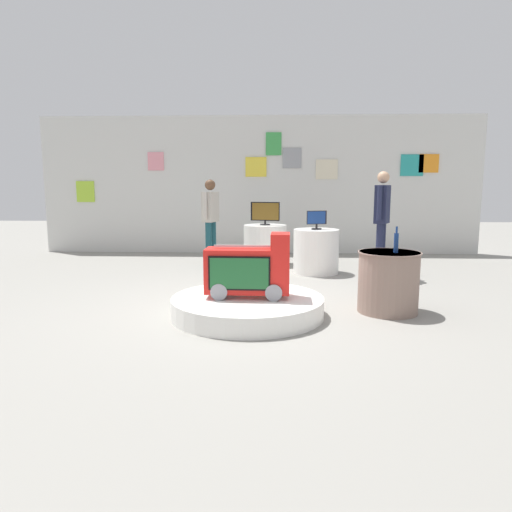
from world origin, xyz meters
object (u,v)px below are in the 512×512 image
object	(u,v)px
tv_on_left_rear	(317,219)
display_pedestal_left_rear	(316,251)
main_display_pedestal	(248,306)
novelty_firetruck_tv	(249,271)
shopper_browsing_near_truck	(211,217)
tv_on_center_rear	(265,212)
display_pedestal_center_rear	(265,245)
shopper_browsing_rear	(382,216)
bottle_on_side_table	(396,242)
side_table_round	(388,281)

from	to	relation	value
tv_on_left_rear	display_pedestal_left_rear	bearing A→B (deg)	72.38
main_display_pedestal	novelty_firetruck_tv	size ratio (longest dim) A/B	1.82
novelty_firetruck_tv	shopper_browsing_near_truck	world-z (taller)	shopper_browsing_near_truck
tv_on_center_rear	shopper_browsing_near_truck	bearing A→B (deg)	-154.86
main_display_pedestal	display_pedestal_center_rear	xyz separation A→B (m)	(0.13, 3.75, 0.28)
shopper_browsing_rear	tv_on_center_rear	bearing A→B (deg)	146.44
novelty_firetruck_tv	shopper_browsing_near_truck	xyz separation A→B (m)	(-0.93, 3.27, 0.44)
novelty_firetruck_tv	bottle_on_side_table	bearing A→B (deg)	5.99
display_pedestal_center_rear	novelty_firetruck_tv	bearing A→B (deg)	-91.62
tv_on_left_rear	shopper_browsing_rear	size ratio (longest dim) A/B	0.20
side_table_round	shopper_browsing_rear	size ratio (longest dim) A/B	0.42
novelty_firetruck_tv	display_pedestal_center_rear	world-z (taller)	novelty_firetruck_tv
bottle_on_side_table	shopper_browsing_near_truck	bearing A→B (deg)	131.28
tv_on_center_rear	bottle_on_side_table	size ratio (longest dim) A/B	1.83
display_pedestal_left_rear	tv_on_left_rear	size ratio (longest dim) A/B	2.24
main_display_pedestal	novelty_firetruck_tv	xyz separation A→B (m)	(0.02, -0.01, 0.44)
novelty_firetruck_tv	side_table_round	distance (m)	1.75
display_pedestal_left_rear	side_table_round	size ratio (longest dim) A/B	1.07
shopper_browsing_near_truck	display_pedestal_left_rear	bearing A→B (deg)	-11.96
tv_on_left_rear	shopper_browsing_near_truck	size ratio (longest dim) A/B	0.22
shopper_browsing_near_truck	novelty_firetruck_tv	bearing A→B (deg)	-74.19
display_pedestal_left_rear	bottle_on_side_table	world-z (taller)	bottle_on_side_table
side_table_round	shopper_browsing_rear	world-z (taller)	shopper_browsing_rear
main_display_pedestal	display_pedestal_center_rear	distance (m)	3.76
novelty_firetruck_tv	tv_on_center_rear	size ratio (longest dim) A/B	1.74
novelty_firetruck_tv	tv_on_center_rear	world-z (taller)	tv_on_center_rear
shopper_browsing_rear	novelty_firetruck_tv	bearing A→B (deg)	-131.09
bottle_on_side_table	display_pedestal_center_rear	bearing A→B (deg)	115.12
display_pedestal_left_rear	bottle_on_side_table	size ratio (longest dim) A/B	2.57
side_table_round	shopper_browsing_near_truck	size ratio (longest dim) A/B	0.45
novelty_firetruck_tv	display_pedestal_left_rear	world-z (taller)	novelty_firetruck_tv
tv_on_center_rear	tv_on_left_rear	bearing A→B (deg)	-43.83
display_pedestal_center_rear	shopper_browsing_near_truck	xyz separation A→B (m)	(-1.03, -0.49, 0.60)
tv_on_left_rear	bottle_on_side_table	bearing A→B (deg)	-74.70
shopper_browsing_rear	main_display_pedestal	bearing A→B (deg)	-131.45
novelty_firetruck_tv	bottle_on_side_table	size ratio (longest dim) A/B	3.17
main_display_pedestal	display_pedestal_center_rear	bearing A→B (deg)	88.07
display_pedestal_left_rear	tv_on_center_rear	size ratio (longest dim) A/B	1.40
tv_on_left_rear	display_pedestal_center_rear	size ratio (longest dim) A/B	0.43
main_display_pedestal	display_pedestal_center_rear	world-z (taller)	display_pedestal_center_rear
novelty_firetruck_tv	tv_on_left_rear	size ratio (longest dim) A/B	2.77
side_table_round	display_pedestal_left_rear	bearing A→B (deg)	104.44
display_pedestal_left_rear	shopper_browsing_rear	distance (m)	1.32
tv_on_center_rear	bottle_on_side_table	bearing A→B (deg)	-64.87
side_table_round	shopper_browsing_near_truck	world-z (taller)	shopper_browsing_near_truck
shopper_browsing_near_truck	tv_on_center_rear	bearing A→B (deg)	25.14
main_display_pedestal	shopper_browsing_rear	world-z (taller)	shopper_browsing_rear
tv_on_center_rear	side_table_round	bearing A→B (deg)	-65.23
main_display_pedestal	tv_on_center_rear	bearing A→B (deg)	88.05
novelty_firetruck_tv	tv_on_center_rear	distance (m)	3.79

